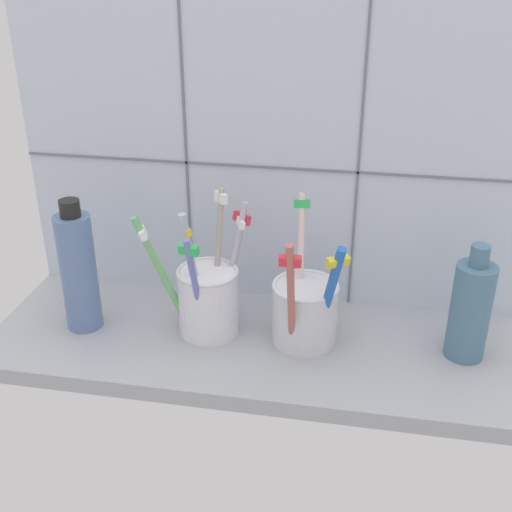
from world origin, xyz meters
TOP-DOWN VIEW (x-y plane):
  - counter_slab at (0.00, 0.00)cm, footprint 64.00×22.00cm
  - tile_wall_back at (0.00, 12.00)cm, footprint 64.00×2.20cm
  - toothbrush_cup_left at (-5.89, 1.05)cm, footprint 12.79×10.70cm
  - toothbrush_cup_right at (5.88, 0.86)cm, footprint 8.95×11.78cm
  - ceramic_vase at (24.39, 1.33)cm, footprint 4.49×4.49cm
  - soap_bottle at (-21.36, -0.54)cm, footprint 4.36×4.36cm

SIDE VIEW (x-z plane):
  - counter_slab at x=0.00cm, z-range 0.00..2.00cm
  - toothbrush_cup_right at x=5.88cm, z-range -2.42..15.15cm
  - toothbrush_cup_left at x=-5.89cm, z-range -1.94..15.84cm
  - ceramic_vase at x=24.39cm, z-range 1.07..15.12cm
  - soap_bottle at x=-21.36cm, z-range 1.33..18.04cm
  - tile_wall_back at x=0.00cm, z-range 0.00..45.00cm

